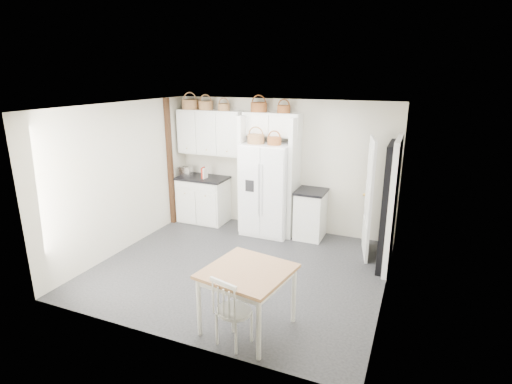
% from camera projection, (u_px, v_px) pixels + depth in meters
% --- Properties ---
extents(floor, '(4.50, 4.50, 0.00)m').
position_uv_depth(floor, '(240.00, 268.00, 6.55)').
color(floor, black).
rests_on(floor, ground).
extents(ceiling, '(4.50, 4.50, 0.00)m').
position_uv_depth(ceiling, '(238.00, 106.00, 5.80)').
color(ceiling, white).
rests_on(ceiling, wall_back).
extents(wall_back, '(4.50, 0.00, 4.50)m').
position_uv_depth(wall_back, '(282.00, 165.00, 7.94)').
color(wall_back, beige).
rests_on(wall_back, floor).
extents(wall_left, '(0.00, 4.00, 4.00)m').
position_uv_depth(wall_left, '(123.00, 178.00, 7.01)').
color(wall_left, beige).
rests_on(wall_left, floor).
extents(wall_right, '(0.00, 4.00, 4.00)m').
position_uv_depth(wall_right, '(391.00, 210.00, 5.34)').
color(wall_right, beige).
rests_on(wall_right, floor).
extents(refrigerator, '(0.93, 0.74, 1.79)m').
position_uv_depth(refrigerator, '(268.00, 189.00, 7.78)').
color(refrigerator, white).
rests_on(refrigerator, floor).
extents(base_cab_left, '(1.00, 0.63, 0.93)m').
position_uv_depth(base_cab_left, '(204.00, 200.00, 8.53)').
color(base_cab_left, white).
rests_on(base_cab_left, floor).
extents(base_cab_right, '(0.51, 0.62, 0.90)m').
position_uv_depth(base_cab_right, '(310.00, 215.00, 7.66)').
color(base_cab_right, white).
rests_on(base_cab_right, floor).
extents(dining_table, '(1.10, 1.10, 0.80)m').
position_uv_depth(dining_table, '(248.00, 299.00, 4.89)').
color(dining_table, '#A46E38').
rests_on(dining_table, floor).
extents(windsor_chair, '(0.50, 0.47, 0.85)m').
position_uv_depth(windsor_chair, '(234.00, 311.00, 4.60)').
color(windsor_chair, white).
rests_on(windsor_chair, floor).
extents(counter_left, '(1.05, 0.68, 0.04)m').
position_uv_depth(counter_left, '(203.00, 178.00, 8.39)').
color(counter_left, black).
rests_on(counter_left, base_cab_left).
extents(counter_right, '(0.55, 0.66, 0.04)m').
position_uv_depth(counter_right, '(311.00, 191.00, 7.52)').
color(counter_right, black).
rests_on(counter_right, base_cab_right).
extents(toaster, '(0.28, 0.17, 0.19)m').
position_uv_depth(toaster, '(185.00, 171.00, 8.47)').
color(toaster, silver).
rests_on(toaster, counter_left).
extents(cookbook_red, '(0.06, 0.16, 0.23)m').
position_uv_depth(cookbook_red, '(203.00, 173.00, 8.26)').
color(cookbook_red, '#A01A0C').
rests_on(cookbook_red, counter_left).
extents(cookbook_cream, '(0.04, 0.15, 0.22)m').
position_uv_depth(cookbook_cream, '(205.00, 173.00, 8.24)').
color(cookbook_cream, white).
rests_on(cookbook_cream, counter_left).
extents(basket_upper_a, '(0.34, 0.34, 0.19)m').
position_uv_depth(basket_upper_a, '(190.00, 105.00, 8.19)').
color(basket_upper_a, brown).
rests_on(basket_upper_a, upper_cabinet).
extents(basket_upper_b, '(0.30, 0.30, 0.18)m').
position_uv_depth(basket_upper_b, '(206.00, 106.00, 8.06)').
color(basket_upper_b, brown).
rests_on(basket_upper_b, upper_cabinet).
extents(basket_upper_c, '(0.24, 0.24, 0.14)m').
position_uv_depth(basket_upper_c, '(224.00, 107.00, 7.91)').
color(basket_upper_c, brown).
rests_on(basket_upper_c, upper_cabinet).
extents(basket_bridge_a, '(0.32, 0.32, 0.18)m').
position_uv_depth(basket_bridge_a, '(259.00, 107.00, 7.63)').
color(basket_bridge_a, brown).
rests_on(basket_bridge_a, bridge_cabinet).
extents(basket_bridge_b, '(0.25, 0.25, 0.14)m').
position_uv_depth(basket_bridge_b, '(284.00, 109.00, 7.45)').
color(basket_bridge_b, brown).
rests_on(basket_bridge_b, bridge_cabinet).
extents(basket_fridge_a, '(0.32, 0.32, 0.17)m').
position_uv_depth(basket_fridge_a, '(256.00, 139.00, 7.49)').
color(basket_fridge_a, brown).
rests_on(basket_fridge_a, refrigerator).
extents(basket_fridge_b, '(0.26, 0.26, 0.14)m').
position_uv_depth(basket_fridge_b, '(274.00, 141.00, 7.36)').
color(basket_fridge_b, brown).
rests_on(basket_fridge_b, refrigerator).
extents(upper_cabinet, '(1.40, 0.34, 0.90)m').
position_uv_depth(upper_cabinet, '(211.00, 132.00, 8.18)').
color(upper_cabinet, white).
rests_on(upper_cabinet, wall_back).
extents(bridge_cabinet, '(1.12, 0.34, 0.45)m').
position_uv_depth(bridge_cabinet, '(272.00, 124.00, 7.61)').
color(bridge_cabinet, white).
rests_on(bridge_cabinet, wall_back).
extents(fridge_panel_left, '(0.08, 0.60, 2.30)m').
position_uv_depth(fridge_panel_left, '(246.00, 173.00, 7.96)').
color(fridge_panel_left, white).
rests_on(fridge_panel_left, floor).
extents(fridge_panel_right, '(0.08, 0.60, 2.30)m').
position_uv_depth(fridge_panel_right, '(294.00, 178.00, 7.59)').
color(fridge_panel_right, white).
rests_on(fridge_panel_right, floor).
extents(trim_post, '(0.09, 0.09, 2.60)m').
position_uv_depth(trim_post, '(170.00, 163.00, 8.18)').
color(trim_post, '#351F0E').
rests_on(trim_post, floor).
extents(doorway_void, '(0.18, 0.85, 2.05)m').
position_uv_depth(doorway_void, '(389.00, 207.00, 6.34)').
color(doorway_void, black).
rests_on(doorway_void, floor).
extents(door_slab, '(0.21, 0.79, 2.05)m').
position_uv_depth(door_slab, '(369.00, 198.00, 6.77)').
color(door_slab, white).
rests_on(door_slab, floor).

